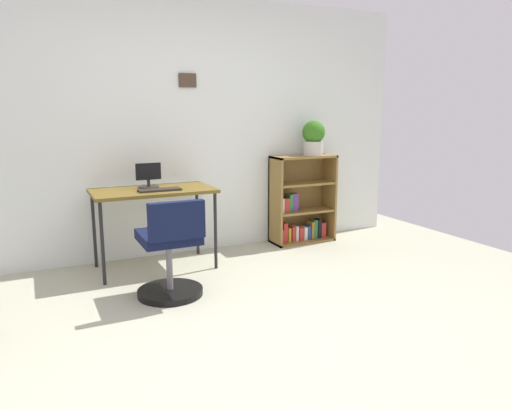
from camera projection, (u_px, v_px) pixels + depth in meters
The scene contains 8 objects.
ground_plane at pixel (271, 336), 3.15m from camera, with size 6.24×6.24×0.00m, color #ACAD94.
wall_back at pixel (173, 128), 4.80m from camera, with size 5.20×0.12×2.57m.
desk at pixel (153, 195), 4.38m from camera, with size 1.09×0.60×0.75m.
monitor at pixel (148, 177), 4.44m from camera, with size 0.23×0.19×0.23m.
keyboard at pixel (160, 190), 4.28m from camera, with size 0.38×0.14×0.02m, color #2A241D.
office_chair at pixel (171, 254), 3.73m from camera, with size 0.52×0.55×0.80m.
bookshelf_low at pixel (300, 204), 5.37m from camera, with size 0.71×0.30×0.97m.
potted_plant_on_shelf at pixel (314, 137), 5.23m from camera, with size 0.25×0.25×0.38m.
Camera 1 is at (-1.35, -2.59, 1.45)m, focal length 33.68 mm.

